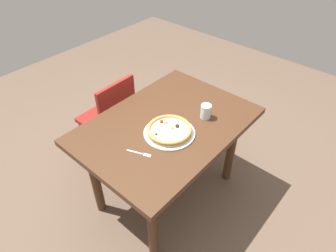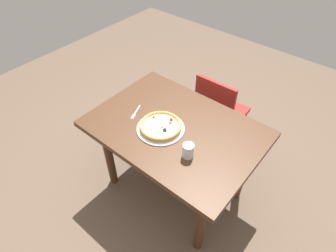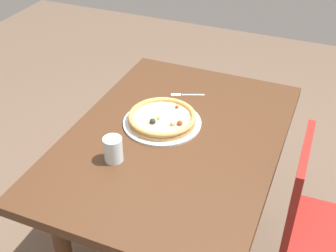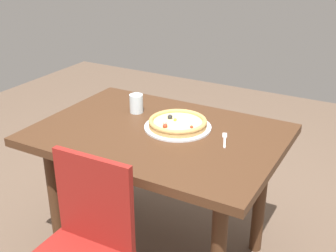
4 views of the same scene
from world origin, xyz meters
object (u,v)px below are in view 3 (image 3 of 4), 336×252
at_px(dining_table, 174,156).
at_px(drinking_glass, 113,149).
at_px(chair_near, 318,228).
at_px(fork, 185,95).
at_px(plate, 162,123).
at_px(pizza, 162,118).

bearing_deg(dining_table, drinking_glass, 145.36).
relative_size(chair_near, fork, 5.51).
distance_m(plate, pizza, 0.03).
bearing_deg(chair_near, plate, -96.62).
relative_size(plate, fork, 2.19).
height_order(pizza, drinking_glass, drinking_glass).
relative_size(chair_near, plate, 2.51).
relative_size(dining_table, plate, 3.58).
bearing_deg(fork, drinking_glass, 59.67).
bearing_deg(chair_near, dining_table, -91.34).
distance_m(dining_table, plate, 0.16).
bearing_deg(fork, chair_near, 133.69).
bearing_deg(plate, drinking_glass, 165.56).
relative_size(dining_table, chair_near, 1.42).
bearing_deg(chair_near, drinking_glass, -75.23).
xyz_separation_m(pizza, fork, (0.27, -0.01, -0.03)).
xyz_separation_m(chair_near, pizza, (0.07, 0.74, 0.32)).
relative_size(fork, drinking_glass, 1.52).
distance_m(dining_table, drinking_glass, 0.33).
height_order(fork, drinking_glass, drinking_glass).
distance_m(plate, fork, 0.26).
bearing_deg(drinking_glass, dining_table, -34.64).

